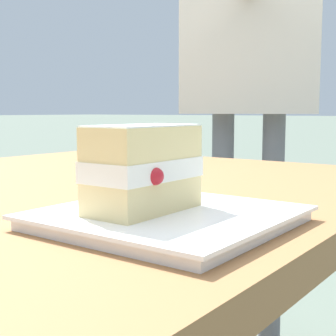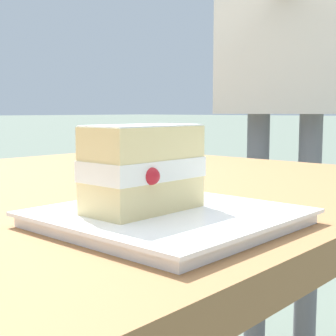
# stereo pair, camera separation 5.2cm
# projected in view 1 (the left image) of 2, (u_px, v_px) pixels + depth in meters

# --- Properties ---
(dessert_plate) EXTENTS (0.24, 0.24, 0.02)m
(dessert_plate) POSITION_uv_depth(u_px,v_px,m) (168.00, 218.00, 0.53)
(dessert_plate) COLOR white
(dessert_plate) RESTS_ON patio_table
(cake_slice) EXTENTS (0.13, 0.08, 0.09)m
(cake_slice) POSITION_uv_depth(u_px,v_px,m) (143.00, 168.00, 0.52)
(cake_slice) COLOR #EAD18C
(cake_slice) RESTS_ON dessert_plate
(diner_person) EXTENTS (0.61, 0.48, 1.60)m
(diner_person) POSITION_uv_depth(u_px,v_px,m) (250.00, 34.00, 1.61)
(diner_person) COLOR slate
(diner_person) RESTS_ON ground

